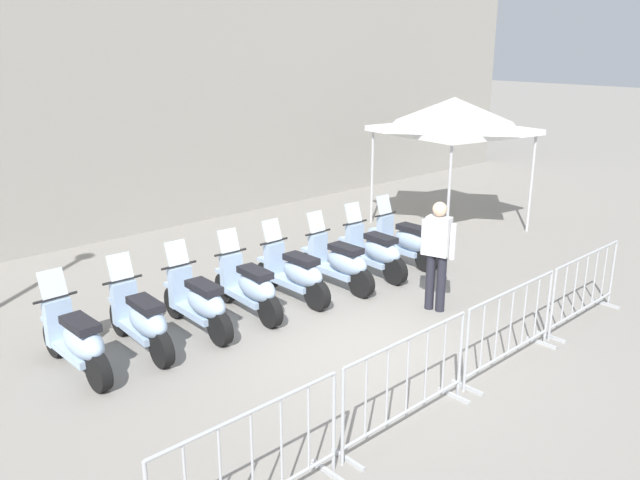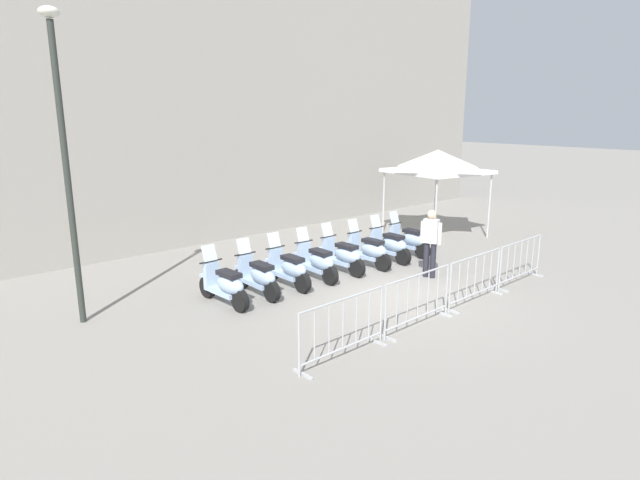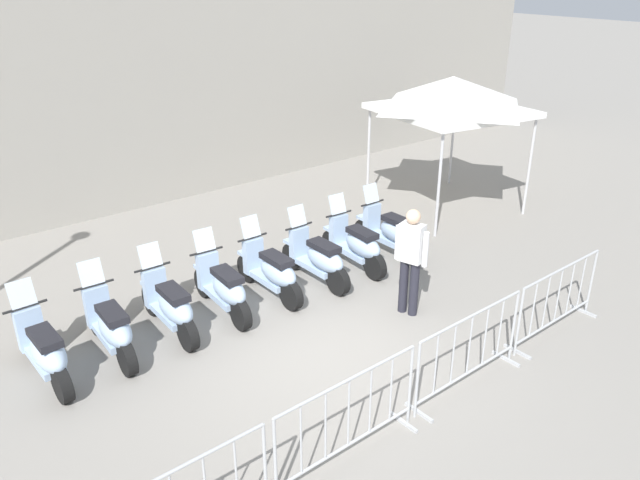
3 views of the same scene
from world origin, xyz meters
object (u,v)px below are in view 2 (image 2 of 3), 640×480
(street_lamp, at_px, (63,142))
(canopy_tent, at_px, (438,162))
(motorcycle_4, at_px, (342,256))
(motorcycle_6, at_px, (389,245))
(motorcycle_1, at_px, (258,276))
(barrier_segment_3, at_px, (520,262))
(motorcycle_0, at_px, (225,285))
(motorcycle_7, at_px, (408,240))
(barrier_segment_2, at_px, (475,279))
(motorcycle_2, at_px, (288,269))
(motorcycle_5, at_px, (368,251))
(barrier_segment_1, at_px, (418,301))
(barrier_segment_0, at_px, (343,329))
(officer_near_row_end, at_px, (431,240))
(motorcycle_3, at_px, (316,262))

(street_lamp, bearing_deg, canopy_tent, 9.07)
(motorcycle_4, distance_m, motorcycle_6, 1.78)
(motorcycle_1, distance_m, barrier_segment_3, 6.36)
(motorcycle_0, height_order, motorcycle_7, same)
(motorcycle_1, height_order, street_lamp, street_lamp)
(motorcycle_4, distance_m, barrier_segment_2, 3.58)
(motorcycle_2, height_order, motorcycle_5, same)
(barrier_segment_1, bearing_deg, motorcycle_4, 77.17)
(barrier_segment_3, bearing_deg, street_lamp, 161.83)
(street_lamp, bearing_deg, barrier_segment_0, -50.45)
(motorcycle_1, height_order, barrier_segment_1, motorcycle_1)
(motorcycle_1, height_order, barrier_segment_2, motorcycle_1)
(street_lamp, bearing_deg, barrier_segment_2, -24.85)
(motorcycle_4, relative_size, street_lamp, 0.29)
(motorcycle_0, bearing_deg, barrier_segment_2, -30.71)
(officer_near_row_end, bearing_deg, motorcycle_7, 61.90)
(motorcycle_5, relative_size, street_lamp, 0.29)
(motorcycle_3, xyz_separation_m, street_lamp, (-5.37, 0.19, 3.06))
(motorcycle_0, bearing_deg, motorcycle_2, 10.71)
(motorcycle_4, xyz_separation_m, barrier_segment_0, (-2.86, -4.07, 0.07))
(motorcycle_3, height_order, motorcycle_7, same)
(barrier_segment_1, bearing_deg, motorcycle_7, 49.64)
(motorcycle_1, bearing_deg, motorcycle_4, 9.59)
(motorcycle_6, bearing_deg, canopy_tent, 25.89)
(motorcycle_3, bearing_deg, motorcycle_1, -170.33)
(street_lamp, distance_m, officer_near_row_end, 8.42)
(motorcycle_0, bearing_deg, canopy_tent, 15.96)
(motorcycle_7, xyz_separation_m, street_lamp, (-8.90, -0.34, 3.06))
(motorcycle_5, distance_m, canopy_tent, 5.10)
(motorcycle_6, xyz_separation_m, officer_near_row_end, (-0.14, -1.74, 0.53))
(barrier_segment_0, bearing_deg, motorcycle_0, 100.69)
(motorcycle_1, bearing_deg, motorcycle_7, 8.90)
(motorcycle_3, xyz_separation_m, barrier_segment_0, (-1.97, -3.92, 0.07))
(motorcycle_6, bearing_deg, street_lamp, -178.83)
(barrier_segment_2, bearing_deg, motorcycle_3, 122.18)
(motorcycle_0, relative_size, officer_near_row_end, 0.99)
(motorcycle_3, relative_size, street_lamp, 0.30)
(motorcycle_3, height_order, street_lamp, street_lamp)
(barrier_segment_0, bearing_deg, barrier_segment_2, 9.65)
(motorcycle_2, bearing_deg, motorcycle_6, 8.00)
(motorcycle_4, relative_size, barrier_segment_3, 0.89)
(motorcycle_4, xyz_separation_m, motorcycle_5, (0.90, 0.05, 0.00))
(barrier_segment_0, bearing_deg, street_lamp, 129.55)
(canopy_tent, bearing_deg, motorcycle_7, -149.72)
(motorcycle_4, bearing_deg, street_lamp, 179.61)
(motorcycle_2, height_order, barrier_segment_0, motorcycle_2)
(street_lamp, height_order, officer_near_row_end, street_lamp)
(barrier_segment_0, relative_size, canopy_tent, 0.66)
(motorcycle_2, bearing_deg, canopy_tent, 17.24)
(canopy_tent, bearing_deg, officer_near_row_end, -136.37)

